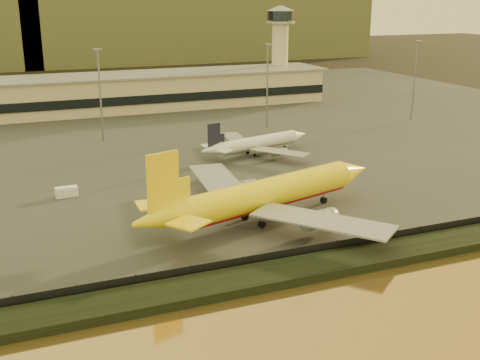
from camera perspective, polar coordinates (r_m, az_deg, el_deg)
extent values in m
plane|color=black|center=(103.30, 0.56, -5.26)|extent=(900.00, 900.00, 0.00)
cube|color=black|center=(88.96, 4.88, -8.67)|extent=(320.00, 7.00, 1.40)
cube|color=#2D2D2D|center=(190.80, -10.66, 4.92)|extent=(320.00, 220.00, 0.20)
cube|color=black|center=(91.93, 3.74, -7.35)|extent=(300.00, 0.05, 2.20)
cube|color=tan|center=(218.74, -12.41, 7.97)|extent=(160.00, 22.00, 12.00)
cube|color=black|center=(208.01, -11.83, 7.28)|extent=(160.00, 0.60, 3.00)
cube|color=gray|center=(217.87, -12.52, 9.61)|extent=(164.00, 24.00, 0.60)
cylinder|color=tan|center=(245.04, 3.79, 11.39)|extent=(6.40, 6.40, 30.00)
cylinder|color=black|center=(243.97, 3.87, 15.31)|extent=(10.40, 10.40, 3.50)
cone|color=gray|center=(243.90, 3.88, 15.95)|extent=(11.20, 11.20, 2.00)
cylinder|color=gray|center=(244.06, 3.86, 14.71)|extent=(11.20, 11.20, 0.80)
cylinder|color=slate|center=(172.25, -13.10, 7.76)|extent=(0.50, 0.50, 25.00)
cube|color=slate|center=(170.75, -13.39, 11.96)|extent=(2.20, 2.20, 0.40)
cylinder|color=slate|center=(185.01, 2.61, 8.79)|extent=(0.50, 0.50, 25.00)
cube|color=slate|center=(183.63, 2.66, 12.72)|extent=(2.20, 2.20, 0.40)
cylinder|color=slate|center=(206.17, 16.21, 8.99)|extent=(0.50, 0.50, 25.00)
cube|color=slate|center=(204.92, 16.50, 12.51)|extent=(2.20, 2.20, 0.40)
cube|color=olive|center=(446.54, -6.05, 16.42)|extent=(220.00, 160.00, 70.00)
cylinder|color=yellow|center=(108.58, 2.83, -1.18)|extent=(37.08, 15.33, 5.35)
cylinder|color=red|center=(108.87, 2.83, -1.65)|extent=(35.76, 13.91, 4.17)
cone|color=yellow|center=(123.65, 10.59, 0.82)|extent=(8.39, 7.12, 5.35)
cone|color=yellow|center=(95.63, -7.70, -3.64)|extent=(10.37, 7.69, 5.35)
cube|color=yellow|center=(94.23, -7.31, -0.16)|extent=(5.56, 1.97, 9.36)
cube|color=yellow|center=(100.82, -8.27, -2.32)|extent=(5.32, 5.26, 0.32)
cube|color=yellow|center=(92.24, -4.90, -4.07)|extent=(7.10, 7.09, 0.32)
cube|color=gray|center=(118.85, -2.06, -0.02)|extent=(9.60, 23.78, 0.32)
cylinder|color=gray|center=(118.14, -0.05, -0.87)|extent=(6.74, 4.53, 2.94)
cube|color=gray|center=(98.54, 7.83, -3.84)|extent=(19.91, 22.68, 0.32)
cylinder|color=gray|center=(103.04, 7.41, -3.75)|extent=(6.74, 4.53, 2.94)
cylinder|color=black|center=(119.33, 7.93, -1.91)|extent=(1.39, 1.22, 1.18)
cylinder|color=slate|center=(119.13, 7.95, -1.63)|extent=(0.21, 0.21, 2.41)
cylinder|color=black|center=(106.00, 2.08, -4.22)|extent=(1.39, 1.22, 1.18)
cylinder|color=slate|center=(105.78, 2.08, -3.91)|extent=(0.21, 0.21, 2.41)
cylinder|color=black|center=(109.46, 0.44, -3.50)|extent=(1.39, 1.22, 1.18)
cylinder|color=slate|center=(109.25, 0.44, -3.20)|extent=(0.21, 0.21, 2.41)
cylinder|color=white|center=(154.63, 1.78, 3.60)|extent=(23.42, 9.20, 3.25)
cylinder|color=gray|center=(154.77, 1.78, 3.40)|extent=(22.61, 8.34, 2.53)
cone|color=white|center=(163.59, 5.59, 4.28)|extent=(5.23, 4.32, 3.25)
cone|color=white|center=(146.04, -2.68, 2.89)|extent=(6.49, 4.65, 3.25)
cube|color=black|center=(145.57, -2.48, 4.29)|extent=(3.52, 1.18, 5.68)
cube|color=white|center=(149.29, -2.98, 3.29)|extent=(3.40, 3.25, 0.19)
cube|color=white|center=(144.14, -1.51, 2.81)|extent=(4.40, 4.36, 0.19)
cube|color=gray|center=(161.21, -0.41, 3.96)|extent=(6.29, 15.06, 0.19)
cylinder|color=gray|center=(160.69, 0.53, 3.59)|extent=(4.23, 2.74, 1.79)
cube|color=gray|center=(147.74, 3.77, 2.71)|extent=(12.43, 14.41, 0.19)
cylinder|color=gray|center=(150.60, 3.68, 2.64)|extent=(4.23, 2.74, 1.79)
cylinder|color=black|center=(160.91, 4.25, 3.10)|extent=(0.84, 0.73, 0.71)
cylinder|color=slate|center=(160.82, 4.25, 3.23)|extent=(0.17, 0.17, 1.46)
cylinder|color=black|center=(152.71, 1.41, 2.38)|extent=(0.84, 0.73, 0.71)
cylinder|color=slate|center=(152.61, 1.41, 2.52)|extent=(0.17, 0.17, 1.46)
cylinder|color=black|center=(154.92, 0.73, 2.60)|extent=(0.84, 0.73, 0.71)
cylinder|color=slate|center=(154.83, 0.73, 2.73)|extent=(0.17, 0.17, 1.46)
cube|color=yellow|center=(134.61, -2.14, 0.57)|extent=(4.10, 2.52, 1.72)
cube|color=white|center=(126.91, -16.12, -1.08)|extent=(4.49, 2.18, 1.98)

